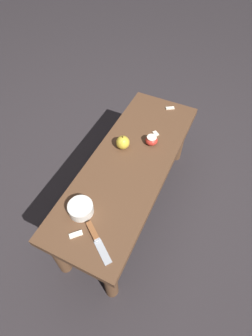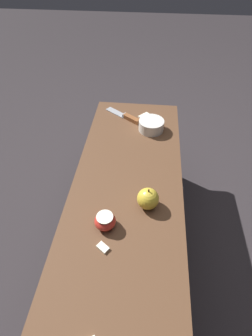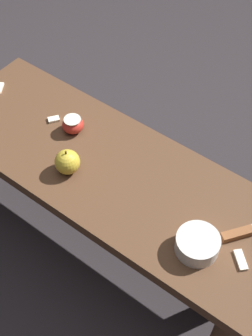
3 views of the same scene
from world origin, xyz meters
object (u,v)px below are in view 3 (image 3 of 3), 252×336
(wooden_bench, at_px, (108,182))
(bowl, at_px, (197,244))
(knife, at_px, (246,232))
(apple_whole, at_px, (67,162))
(apple_cut, at_px, (73,124))

(wooden_bench, bearing_deg, bowl, 167.84)
(wooden_bench, distance_m, bowl, 0.38)
(bowl, bearing_deg, wooden_bench, -12.16)
(knife, xyz_separation_m, apple_whole, (0.52, 0.12, 0.03))
(wooden_bench, relative_size, apple_cut, 16.84)
(knife, bearing_deg, apple_whole, 139.20)
(wooden_bench, distance_m, knife, 0.44)
(wooden_bench, bearing_deg, apple_whole, 43.47)
(apple_whole, xyz_separation_m, apple_cut, (0.09, -0.13, -0.01))
(apple_cut, height_order, bowl, same)
(knife, bearing_deg, apple_cut, 125.20)
(apple_cut, bearing_deg, wooden_bench, 163.84)
(apple_whole, height_order, apple_cut, apple_whole)
(wooden_bench, relative_size, bowl, 10.05)
(knife, distance_m, apple_cut, 0.61)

